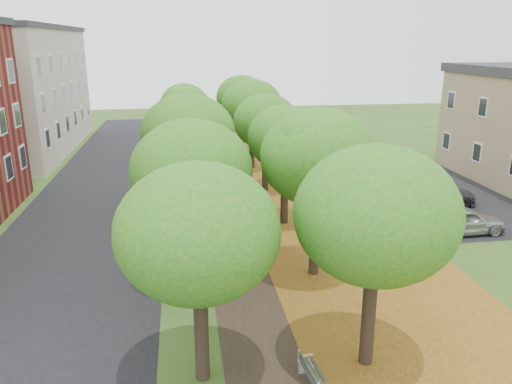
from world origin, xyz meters
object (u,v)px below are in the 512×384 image
object	(u,v)px
car_silver	(463,220)
car_grey	(436,192)
bench	(314,377)
car_white	(381,167)
car_red	(413,188)

from	to	relation	value
car_silver	car_grey	size ratio (longest dim) A/B	0.90
bench	car_grey	world-z (taller)	car_grey
car_grey	car_white	distance (m)	6.08
bench	car_silver	world-z (taller)	car_silver
car_red	car_white	size ratio (longest dim) A/B	0.85
bench	car_white	distance (m)	23.29
bench	car_silver	xyz separation A→B (m)	(10.23, 10.18, 0.30)
bench	car_white	xyz separation A→B (m)	(10.31, 20.88, 0.32)
bench	car_white	bearing A→B (deg)	-32.43
bench	car_red	xyz separation A→B (m)	(10.23, 15.65, 0.33)
car_red	bench	bearing A→B (deg)	155.52
bench	car_silver	distance (m)	14.43
car_silver	car_grey	xyz separation A→B (m)	(1.02, 4.71, -0.04)
bench	car_grey	size ratio (longest dim) A/B	0.37
car_red	car_grey	xyz separation A→B (m)	(1.02, -0.76, -0.08)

